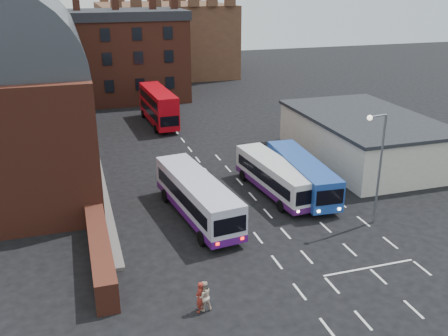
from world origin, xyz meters
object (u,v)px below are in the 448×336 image
object	(u,v)px
bus_red_double	(158,106)
street_lamp	(378,159)
pedestrian_red	(200,297)
bus_white_outbound	(197,195)
bus_white_inbound	(275,175)
pedestrian_beige	(204,296)
bus_blue	(302,173)

from	to	relation	value
bus_red_double	street_lamp	distance (m)	31.28
street_lamp	pedestrian_red	distance (m)	15.73
bus_white_outbound	street_lamp	bearing A→B (deg)	-28.97
street_lamp	bus_red_double	bearing A→B (deg)	107.93
bus_white_inbound	pedestrian_beige	world-z (taller)	bus_white_inbound
bus_white_outbound	pedestrian_red	world-z (taller)	bus_white_outbound
pedestrian_beige	bus_red_double	bearing A→B (deg)	-100.36
bus_red_double	pedestrian_red	bearing A→B (deg)	80.10
bus_white_inbound	bus_red_double	size ratio (longest dim) A/B	0.96
bus_white_outbound	bus_red_double	xyz separation A→B (m)	(1.81, 25.12, 0.42)
bus_white_outbound	bus_red_double	world-z (taller)	bus_red_double
bus_blue	street_lamp	size ratio (longest dim) A/B	1.30
pedestrian_red	pedestrian_beige	size ratio (longest dim) A/B	1.02
bus_white_outbound	bus_blue	bearing A→B (deg)	4.59
pedestrian_red	bus_red_double	bearing A→B (deg)	-141.96
bus_blue	pedestrian_beige	size ratio (longest dim) A/B	6.09
bus_red_double	pedestrian_beige	bearing A→B (deg)	80.44
bus_white_outbound	bus_red_double	size ratio (longest dim) A/B	1.08
bus_white_inbound	bus_red_double	distance (m)	23.40
bus_white_outbound	street_lamp	xyz separation A→B (m)	(11.41, -4.54, 3.03)
street_lamp	pedestrian_beige	size ratio (longest dim) A/B	4.68
bus_white_outbound	bus_blue	distance (m)	9.28
bus_white_outbound	pedestrian_red	distance (m)	10.93
bus_white_outbound	pedestrian_beige	bearing A→B (deg)	-109.87
bus_blue	pedestrian_red	bearing A→B (deg)	50.17
bus_blue	bus_red_double	xyz separation A→B (m)	(-7.27, 23.21, 0.54)
bus_white_outbound	bus_red_double	bearing A→B (deg)	78.58
pedestrian_red	bus_blue	bearing A→B (deg)	-177.97
bus_blue	bus_red_double	world-z (taller)	bus_red_double
street_lamp	bus_white_inbound	bearing A→B (deg)	123.32
bus_red_double	street_lamp	size ratio (longest dim) A/B	1.31
bus_white_inbound	street_lamp	distance (m)	8.78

